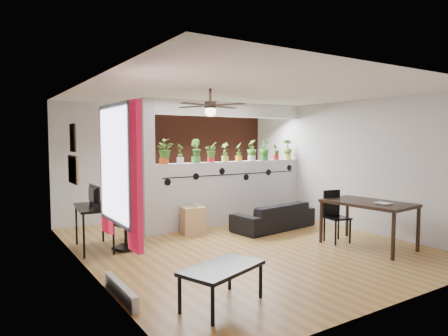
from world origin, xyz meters
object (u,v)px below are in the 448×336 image
ceiling_fan (210,107)px  potted_plant_9 (288,149)px  potted_plant_2 (196,150)px  office_chair (124,225)px  sofa (274,216)px  cup (195,204)px  potted_plant_1 (180,153)px  potted_plant_4 (225,151)px  computer_desk (94,210)px  potted_plant_5 (239,151)px  potted_plant_3 (211,152)px  coffee_table (222,270)px  potted_plant_8 (276,151)px  potted_plant_7 (264,149)px  potted_plant_6 (252,150)px  folding_chair (334,211)px  dining_table (368,206)px  potted_plant_0 (164,151)px

ceiling_fan → potted_plant_9: (3.18, 1.80, -0.72)m
potted_plant_2 → office_chair: size_ratio=0.53×
sofa → cup: (-1.52, 0.54, 0.31)m
potted_plant_1 → potted_plant_4: (1.05, -0.00, 0.01)m
ceiling_fan → computer_desk: ceiling_fan is taller
cup → office_chair: office_chair is taller
potted_plant_5 → sofa: (0.26, -0.88, -1.31)m
potted_plant_1 → potted_plant_3: (0.70, 0.00, 0.01)m
potted_plant_4 → coffee_table: bearing=-123.2°
potted_plant_4 → potted_plant_2: bearing=180.0°
potted_plant_3 → potted_plant_8: 1.76m
sofa → potted_plant_7: bearing=-123.9°
potted_plant_5 → potted_plant_6: potted_plant_6 is taller
folding_chair → potted_plant_5: bearing=103.5°
potted_plant_5 → coffee_table: potted_plant_5 is taller
potted_plant_5 → office_chair: (-2.79, -0.70, -1.16)m
ceiling_fan → potted_plant_6: size_ratio=2.58×
computer_desk → folding_chair: folding_chair is taller
dining_table → folding_chair: bearing=109.4°
sofa → cup: bearing=-26.8°
potted_plant_3 → folding_chair: (1.24, -2.23, -1.03)m
potted_plant_1 → potted_plant_3: bearing=0.0°
potted_plant_1 → office_chair: potted_plant_1 is taller
potted_plant_8 → sofa: 1.75m
cup → coffee_table: cup is taller
sofa → office_chair: (-3.06, 0.18, 0.15)m
potted_plant_3 → cup: (-0.56, -0.34, -1.01)m
sofa → computer_desk: (-3.49, 0.42, 0.40)m
potted_plant_3 → potted_plant_9: bearing=-0.0°
potted_plant_3 → coffee_table: potted_plant_3 is taller
potted_plant_4 → potted_plant_9: bearing=0.0°
computer_desk → sofa: bearing=-6.8°
potted_plant_6 → potted_plant_4: bearing=180.0°
potted_plant_0 → potted_plant_5: (1.76, 0.00, -0.05)m
potted_plant_0 → sofa: (2.02, -0.88, -1.35)m
folding_chair → potted_plant_2: bearing=125.5°
computer_desk → potted_plant_1: bearing=14.2°
potted_plant_0 → potted_plant_4: 1.40m
potted_plant_4 → potted_plant_5: (0.35, 0.00, -0.01)m
ceiling_fan → potted_plant_6: (2.13, 1.80, -0.72)m
potted_plant_2 → dining_table: (1.79, -2.79, -0.91)m
potted_plant_8 → folding_chair: potted_plant_8 is taller
potted_plant_2 → potted_plant_3: (0.35, 0.00, -0.04)m
potted_plant_9 → ceiling_fan: bearing=-150.5°
potted_plant_1 → sofa: potted_plant_1 is taller
sofa → dining_table: dining_table is taller
sofa → cup: size_ratio=15.02×
computer_desk → office_chair: 0.56m
potted_plant_3 → folding_chair: size_ratio=0.45×
ceiling_fan → cup: size_ratio=10.40×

